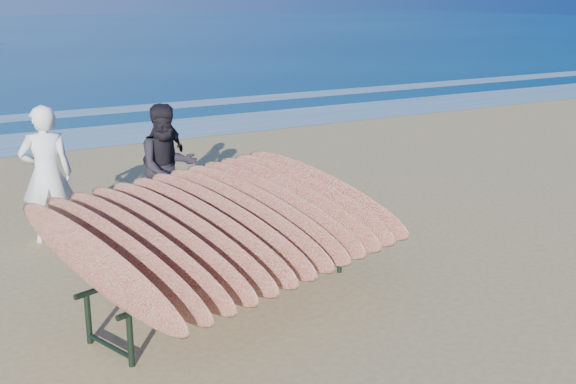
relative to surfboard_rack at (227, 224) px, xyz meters
name	(u,v)px	position (x,y,z in m)	size (l,w,h in m)	color
ground	(324,292)	(1.03, -0.25, -0.88)	(120.00, 120.00, 0.00)	tan
foam_near	(87,137)	(1.03, 9.75, -0.87)	(160.00, 160.00, 0.00)	white
foam_far	(53,115)	(1.03, 13.25, -0.87)	(160.00, 160.00, 0.00)	white
surfboard_rack	(227,224)	(0.00, 0.00, 0.00)	(3.81, 3.41, 1.41)	black
person_white	(47,174)	(-1.18, 2.98, 0.02)	(0.66, 0.43, 1.81)	silver
person_dark_a	(167,167)	(0.37, 2.72, -0.01)	(0.84, 0.66, 1.73)	black
person_dark_b	(163,155)	(0.72, 3.83, -0.09)	(0.92, 0.38, 1.58)	black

